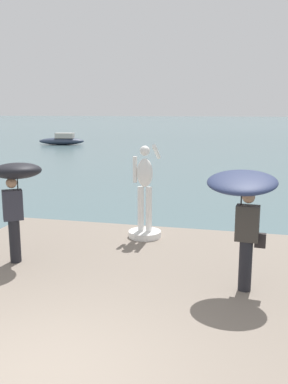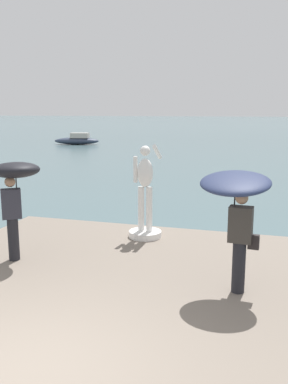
{
  "view_description": "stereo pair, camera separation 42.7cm",
  "coord_description": "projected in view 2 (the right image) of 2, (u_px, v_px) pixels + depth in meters",
  "views": [
    {
      "loc": [
        2.29,
        -3.84,
        3.42
      ],
      "look_at": [
        0.0,
        5.45,
        1.55
      ],
      "focal_mm": 39.2,
      "sensor_mm": 36.0,
      "label": 1
    },
    {
      "loc": [
        2.7,
        -3.73,
        3.42
      ],
      "look_at": [
        0.0,
        5.45,
        1.55
      ],
      "focal_mm": 39.2,
      "sensor_mm": 36.0,
      "label": 2
    }
  ],
  "objects": [
    {
      "name": "onlooker_right",
      "position": [
        237.0,
        198.0,
        6.84
      ],
      "size": [
        1.25,
        1.27,
        2.07
      ],
      "color": "black",
      "rests_on": "pier"
    },
    {
      "name": "pier",
      "position": [
        79.0,
        318.0,
        6.59
      ],
      "size": [
        7.68,
        9.64,
        0.4
      ],
      "primitive_type": "cube",
      "color": "slate",
      "rests_on": "ground"
    },
    {
      "name": "statue_white_figure",
      "position": [
        145.0,
        203.0,
        10.01
      ],
      "size": [
        0.79,
        0.96,
        2.24
      ],
      "color": "white",
      "rests_on": "pier"
    },
    {
      "name": "boat_near",
      "position": [
        77.0,
        140.0,
        42.58
      ],
      "size": [
        4.74,
        2.31,
        1.18
      ],
      "color": "#2D384C",
      "rests_on": "ground"
    },
    {
      "name": "onlooker_left",
      "position": [
        15.0,
        182.0,
        8.37
      ],
      "size": [
        1.35,
        1.35,
        2.04
      ],
      "color": "black",
      "rests_on": "pier"
    },
    {
      "name": "ground_plane",
      "position": [
        240.0,
        145.0,
        42.58
      ],
      "size": [
        400.0,
        400.0,
        0.0
      ],
      "primitive_type": "plane",
      "color": "#4C666B"
    }
  ]
}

